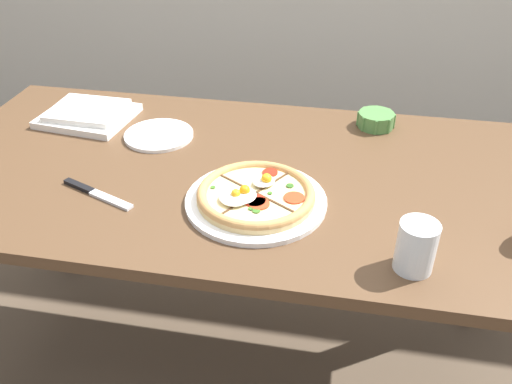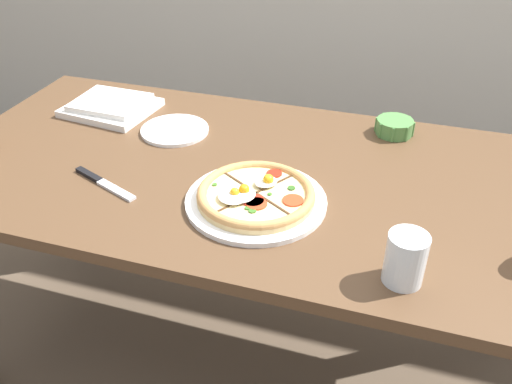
{
  "view_description": "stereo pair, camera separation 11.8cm",
  "coord_description": "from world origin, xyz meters",
  "px_view_note": "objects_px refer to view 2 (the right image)",
  "views": [
    {
      "loc": [
        0.26,
        -1.1,
        1.42
      ],
      "look_at": [
        0.08,
        -0.13,
        0.76
      ],
      "focal_mm": 38.0,
      "sensor_mm": 36.0,
      "label": 1
    },
    {
      "loc": [
        0.37,
        -1.07,
        1.42
      ],
      "look_at": [
        0.08,
        -0.13,
        0.76
      ],
      "focal_mm": 38.0,
      "sensor_mm": 36.0,
      "label": 2
    }
  ],
  "objects_px": {
    "water_glass": "(405,261)",
    "side_saucer": "(175,130)",
    "dining_table": "(243,200)",
    "knife_main": "(104,183)",
    "pizza": "(256,196)",
    "ramekin_bowl": "(394,126)",
    "napkin_folded": "(111,106)"
  },
  "relations": [
    {
      "from": "ramekin_bowl",
      "to": "water_glass",
      "type": "height_order",
      "value": "water_glass"
    },
    {
      "from": "dining_table",
      "to": "knife_main",
      "type": "relative_size",
      "value": 7.85
    },
    {
      "from": "napkin_folded",
      "to": "knife_main",
      "type": "relative_size",
      "value": 1.34
    },
    {
      "from": "ramekin_bowl",
      "to": "pizza",
      "type": "bearing_deg",
      "value": -121.16
    },
    {
      "from": "pizza",
      "to": "ramekin_bowl",
      "type": "distance_m",
      "value": 0.5
    },
    {
      "from": "napkin_folded",
      "to": "water_glass",
      "type": "distance_m",
      "value": 1.0
    },
    {
      "from": "side_saucer",
      "to": "water_glass",
      "type": "bearing_deg",
      "value": -32.63
    },
    {
      "from": "pizza",
      "to": "side_saucer",
      "type": "relative_size",
      "value": 1.7
    },
    {
      "from": "dining_table",
      "to": "pizza",
      "type": "xyz_separation_m",
      "value": [
        0.08,
        -0.13,
        0.11
      ]
    },
    {
      "from": "knife_main",
      "to": "ramekin_bowl",
      "type": "bearing_deg",
      "value": 58.66
    },
    {
      "from": "pizza",
      "to": "water_glass",
      "type": "relative_size",
      "value": 3.09
    },
    {
      "from": "knife_main",
      "to": "side_saucer",
      "type": "xyz_separation_m",
      "value": [
        0.05,
        0.29,
        0.0
      ]
    },
    {
      "from": "napkin_folded",
      "to": "side_saucer",
      "type": "xyz_separation_m",
      "value": [
        0.23,
        -0.06,
        -0.01
      ]
    },
    {
      "from": "dining_table",
      "to": "ramekin_bowl",
      "type": "height_order",
      "value": "ramekin_bowl"
    },
    {
      "from": "dining_table",
      "to": "knife_main",
      "type": "height_order",
      "value": "knife_main"
    },
    {
      "from": "knife_main",
      "to": "pizza",
      "type": "bearing_deg",
      "value": 27.4
    },
    {
      "from": "pizza",
      "to": "side_saucer",
      "type": "distance_m",
      "value": 0.41
    },
    {
      "from": "water_glass",
      "to": "dining_table",
      "type": "bearing_deg",
      "value": 144.96
    },
    {
      "from": "pizza",
      "to": "ramekin_bowl",
      "type": "relative_size",
      "value": 2.98
    },
    {
      "from": "water_glass",
      "to": "side_saucer",
      "type": "xyz_separation_m",
      "value": [
        -0.65,
        0.41,
        -0.04
      ]
    },
    {
      "from": "ramekin_bowl",
      "to": "side_saucer",
      "type": "distance_m",
      "value": 0.6
    },
    {
      "from": "pizza",
      "to": "side_saucer",
      "type": "xyz_separation_m",
      "value": [
        -0.32,
        0.26,
        -0.01
      ]
    },
    {
      "from": "knife_main",
      "to": "dining_table",
      "type": "bearing_deg",
      "value": 52.28
    },
    {
      "from": "dining_table",
      "to": "side_saucer",
      "type": "distance_m",
      "value": 0.29
    },
    {
      "from": "pizza",
      "to": "napkin_folded",
      "type": "xyz_separation_m",
      "value": [
        -0.55,
        0.32,
        -0.0
      ]
    },
    {
      "from": "pizza",
      "to": "ramekin_bowl",
      "type": "height_order",
      "value": "pizza"
    },
    {
      "from": "dining_table",
      "to": "ramekin_bowl",
      "type": "relative_size",
      "value": 14.57
    },
    {
      "from": "napkin_folded",
      "to": "knife_main",
      "type": "distance_m",
      "value": 0.4
    },
    {
      "from": "side_saucer",
      "to": "ramekin_bowl",
      "type": "bearing_deg",
      "value": 16.36
    },
    {
      "from": "side_saucer",
      "to": "napkin_folded",
      "type": "bearing_deg",
      "value": 164.51
    },
    {
      "from": "napkin_folded",
      "to": "side_saucer",
      "type": "bearing_deg",
      "value": -15.49
    },
    {
      "from": "dining_table",
      "to": "napkin_folded",
      "type": "relative_size",
      "value": 5.85
    }
  ]
}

